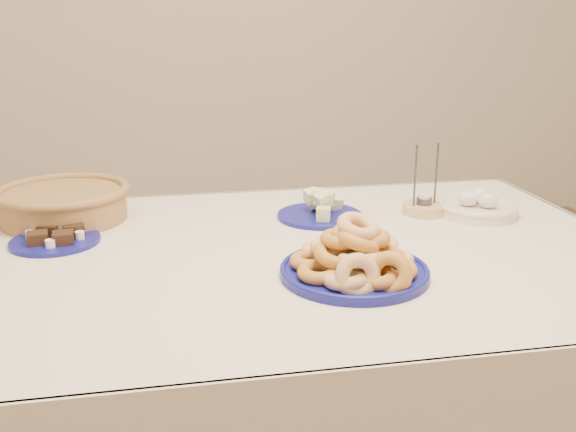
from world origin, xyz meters
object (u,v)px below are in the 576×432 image
(melon_plate, at_px, (321,208))
(egg_bowl, at_px, (478,207))
(dining_table, at_px, (284,291))
(candle_holder, at_px, (424,207))
(donut_platter, at_px, (356,260))
(wicker_basket, at_px, (63,202))
(brownie_plate, at_px, (56,238))

(melon_plate, relative_size, egg_bowl, 0.84)
(dining_table, relative_size, egg_bowl, 6.11)
(candle_holder, bearing_deg, dining_table, -153.65)
(donut_platter, relative_size, melon_plate, 1.48)
(wicker_basket, bearing_deg, donut_platter, -38.88)
(wicker_basket, height_order, egg_bowl, wicker_basket)
(dining_table, bearing_deg, wicker_basket, 147.81)
(dining_table, xyz_separation_m, candle_holder, (0.44, 0.22, 0.12))
(melon_plate, relative_size, candle_holder, 1.18)
(brownie_plate, xyz_separation_m, candle_holder, (0.98, 0.07, 0.01))
(dining_table, distance_m, candle_holder, 0.51)
(dining_table, distance_m, wicker_basket, 0.66)
(brownie_plate, height_order, wicker_basket, wicker_basket)
(dining_table, xyz_separation_m, wicker_basket, (-0.55, 0.34, 0.16))
(wicker_basket, relative_size, egg_bowl, 1.46)
(dining_table, distance_m, donut_platter, 0.27)
(donut_platter, xyz_separation_m, melon_plate, (0.03, 0.43, -0.01))
(candle_holder, bearing_deg, brownie_plate, -176.16)
(brownie_plate, height_order, egg_bowl, egg_bowl)
(melon_plate, height_order, candle_holder, candle_holder)
(brownie_plate, distance_m, wicker_basket, 0.20)
(donut_platter, xyz_separation_m, wicker_basket, (-0.67, 0.54, 0.01))
(dining_table, bearing_deg, donut_platter, -58.28)
(egg_bowl, bearing_deg, donut_platter, -141.58)
(dining_table, relative_size, wicker_basket, 4.17)
(candle_holder, bearing_deg, wicker_basket, 172.73)
(melon_plate, height_order, brownie_plate, melon_plate)
(melon_plate, bearing_deg, donut_platter, -93.73)
(dining_table, relative_size, donut_platter, 4.91)
(candle_holder, xyz_separation_m, egg_bowl, (0.14, -0.04, 0.00))
(dining_table, height_order, brownie_plate, brownie_plate)
(melon_plate, distance_m, wicker_basket, 0.70)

